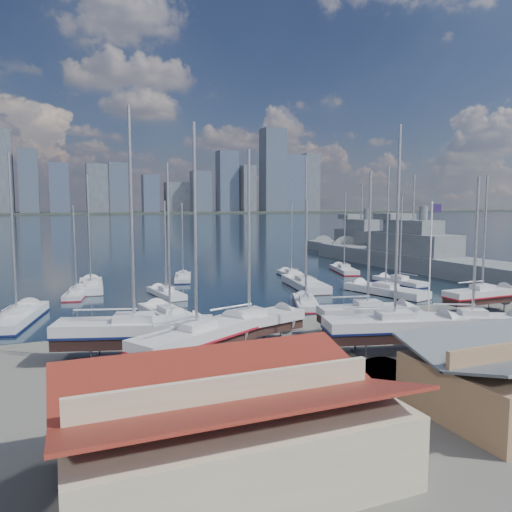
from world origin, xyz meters
name	(u,v)px	position (x,y,z in m)	size (l,w,h in m)	color
ground	(364,339)	(0.00, -10.00, 0.00)	(1400.00, 1400.00, 0.00)	#605E59
water	(92,222)	(0.00, 300.00, -0.15)	(1400.00, 600.00, 0.40)	#1C3240
far_shore	(74,213)	(0.00, 560.00, 1.10)	(1400.00, 80.00, 2.20)	#2D332D
skyline	(66,179)	(-7.83, 553.76, 39.09)	(639.14, 43.80, 107.69)	#475166
shed_red	(230,422)	(-18.00, -26.00, 2.32)	(14.70, 9.45, 4.51)	#BFB293
sailboat_cradle_0	(135,332)	(-19.40, -8.33, 2.22)	(12.24, 6.67, 18.82)	#2D2D33
sailboat_cradle_1	(197,338)	(-15.50, -11.62, 2.14)	(10.89, 8.09, 17.40)	#2D2D33
sailboat_cradle_2	(249,323)	(-10.27, -8.69, 2.08)	(10.23, 5.40, 16.08)	#2D2D33
sailboat_cradle_3	(394,328)	(-0.39, -14.58, 2.16)	(11.47, 5.82, 17.71)	#2D2D33
sailboat_cradle_4	(367,313)	(1.21, -8.70, 2.01)	(9.21, 4.20, 14.64)	#2D2D33
sailboat_cradle_5	(472,322)	(7.29, -14.89, 1.97)	(8.76, 5.89, 14.01)	#2D2D33
sailboat_cradle_6	(482,295)	(17.76, -6.01, 2.01)	(9.12, 2.72, 14.76)	#2D2D33
sailboat_moored_0	(17,320)	(-28.39, 8.16, 0.31)	(5.97, 12.17, 17.53)	black
sailboat_moored_1	(76,294)	(-22.26, 20.90, 0.31)	(3.83, 8.38, 12.10)	black
sailboat_moored_2	(91,288)	(-20.17, 25.47, 0.32)	(3.85, 11.09, 16.44)	black
sailboat_moored_3	(170,318)	(-14.12, 3.37, 0.31)	(4.82, 11.41, 16.53)	black
sailboat_moored_4	(166,294)	(-11.65, 16.61, 0.32)	(3.55, 8.68, 12.72)	black
sailboat_moored_5	(183,279)	(-6.40, 28.89, 0.31)	(4.45, 8.64, 12.44)	black
sailboat_moored_6	(306,304)	(1.94, 4.46, 0.31)	(5.42, 8.79, 12.73)	black
sailboat_moored_7	(305,286)	(7.76, 15.63, 0.33)	(5.57, 12.84, 18.77)	black
sailboat_moored_8	(291,275)	(10.57, 25.60, 0.31)	(3.32, 8.59, 12.51)	black
sailboat_moored_9	(385,292)	(15.01, 7.02, 0.32)	(6.23, 11.94, 17.36)	black
sailboat_moored_10	(399,282)	(22.12, 13.18, 0.31)	(3.45, 9.21, 13.44)	black
sailboat_moored_11	(344,271)	(21.45, 27.15, 0.31)	(5.28, 10.00, 14.39)	black
naval_ship_east	(411,260)	(35.53, 26.81, 1.67)	(8.94, 52.79, 18.74)	slate
naval_ship_west	(361,249)	(39.89, 49.42, 1.66)	(6.68, 41.31, 17.72)	slate
car_a	(268,404)	(-14.24, -21.50, 0.79)	(1.87, 4.66, 1.59)	gray
car_b	(390,371)	(-4.46, -19.44, 0.74)	(1.57, 4.51, 1.49)	gray
car_c	(496,366)	(2.93, -21.32, 0.71)	(2.35, 5.09, 1.42)	gray
flagpole	(431,260)	(5.84, -11.39, 6.92)	(1.06, 0.12, 12.02)	white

